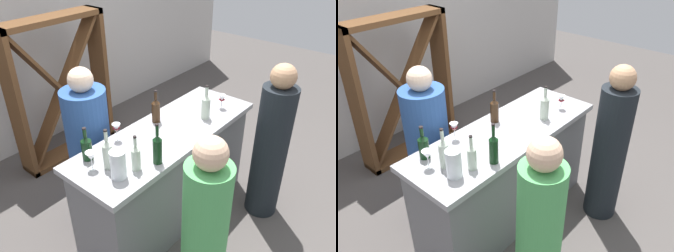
# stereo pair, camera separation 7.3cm
# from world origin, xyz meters

# --- Properties ---
(ground_plane) EXTENTS (12.00, 12.00, 0.00)m
(ground_plane) POSITION_xyz_m (0.00, 0.00, 0.00)
(ground_plane) COLOR #4C4744
(back_wall) EXTENTS (8.00, 0.10, 2.80)m
(back_wall) POSITION_xyz_m (0.00, 2.20, 1.40)
(back_wall) COLOR #BCB7B2
(back_wall) RESTS_ON ground
(bar_counter) EXTENTS (1.87, 0.65, 0.98)m
(bar_counter) POSITION_xyz_m (0.00, 0.00, 0.49)
(bar_counter) COLOR slate
(bar_counter) RESTS_ON ground
(wine_rack) EXTENTS (1.21, 0.28, 1.69)m
(wine_rack) POSITION_xyz_m (0.07, 1.65, 0.85)
(wine_rack) COLOR brown
(wine_rack) RESTS_ON ground
(wine_bottle_leftmost_dark_green) EXTENTS (0.08, 0.08, 0.27)m
(wine_bottle_leftmost_dark_green) POSITION_xyz_m (-0.70, 0.21, 1.08)
(wine_bottle_leftmost_dark_green) COLOR black
(wine_bottle_leftmost_dark_green) RESTS_ON bar_counter
(wine_bottle_second_left_clear_pale) EXTENTS (0.07, 0.07, 0.32)m
(wine_bottle_second_left_clear_pale) POSITION_xyz_m (-0.67, 0.01, 1.10)
(wine_bottle_second_left_clear_pale) COLOR #B7C6B2
(wine_bottle_second_left_clear_pale) RESTS_ON bar_counter
(wine_bottle_center_clear_pale) EXTENTS (0.07, 0.07, 0.28)m
(wine_bottle_center_clear_pale) POSITION_xyz_m (-0.55, -0.16, 1.09)
(wine_bottle_center_clear_pale) COLOR #B7C6B2
(wine_bottle_center_clear_pale) RESTS_ON bar_counter
(wine_bottle_second_right_dark_green) EXTENTS (0.07, 0.07, 0.33)m
(wine_bottle_second_right_dark_green) POSITION_xyz_m (-0.39, -0.22, 1.11)
(wine_bottle_second_right_dark_green) COLOR black
(wine_bottle_second_right_dark_green) RESTS_ON bar_counter
(wine_bottle_rightmost_amber_brown) EXTENTS (0.08, 0.08, 0.31)m
(wine_bottle_rightmost_amber_brown) POSITION_xyz_m (0.06, 0.19, 1.10)
(wine_bottle_rightmost_amber_brown) COLOR #331E0F
(wine_bottle_rightmost_amber_brown) RESTS_ON bar_counter
(wine_bottle_far_right_clear_pale) EXTENTS (0.08, 0.08, 0.32)m
(wine_bottle_far_right_clear_pale) POSITION_xyz_m (0.39, -0.12, 1.10)
(wine_bottle_far_right_clear_pale) COLOR #B7C6B2
(wine_bottle_far_right_clear_pale) RESTS_ON bar_counter
(wine_glass_near_left) EXTENTS (0.07, 0.07, 0.14)m
(wine_glass_near_left) POSITION_xyz_m (0.66, -0.13, 1.08)
(wine_glass_near_left) COLOR white
(wine_glass_near_left) RESTS_ON bar_counter
(wine_glass_near_center) EXTENTS (0.08, 0.08, 0.15)m
(wine_glass_near_center) POSITION_xyz_m (-0.75, 0.09, 1.09)
(wine_glass_near_center) COLOR white
(wine_glass_near_center) RESTS_ON bar_counter
(wine_glass_near_right) EXTENTS (0.07, 0.07, 0.14)m
(wine_glass_near_right) POSITION_xyz_m (-0.60, 0.11, 1.08)
(wine_glass_near_right) COLOR white
(wine_glass_near_right) RESTS_ON bar_counter
(wine_glass_far_left) EXTENTS (0.07, 0.07, 0.15)m
(wine_glass_far_left) POSITION_xyz_m (-0.37, 0.23, 1.09)
(wine_glass_far_left) COLOR white
(wine_glass_far_left) RESTS_ON bar_counter
(water_pitcher) EXTENTS (0.11, 0.11, 0.22)m
(water_pitcher) POSITION_xyz_m (-0.70, -0.13, 1.09)
(water_pitcher) COLOR silver
(water_pitcher) RESTS_ON bar_counter
(person_left_guest) EXTENTS (0.39, 0.39, 1.46)m
(person_left_guest) POSITION_xyz_m (-0.49, -0.74, 0.68)
(person_left_guest) COLOR #4CA559
(person_left_guest) RESTS_ON ground
(person_center_guest) EXTENTS (0.38, 0.38, 1.55)m
(person_center_guest) POSITION_xyz_m (0.67, -0.67, 0.73)
(person_center_guest) COLOR black
(person_center_guest) RESTS_ON ground
(person_right_guest) EXTENTS (0.43, 0.43, 1.52)m
(person_right_guest) POSITION_xyz_m (-0.37, 0.63, 0.69)
(person_right_guest) COLOR #284C8C
(person_right_guest) RESTS_ON ground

